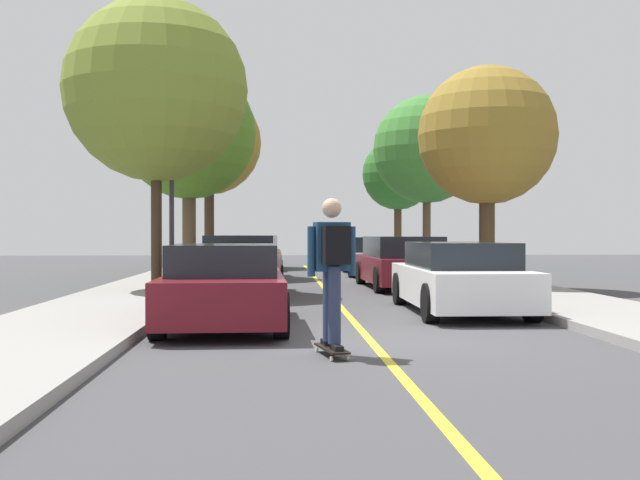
{
  "coord_description": "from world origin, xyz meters",
  "views": [
    {
      "loc": [
        -1.25,
        -10.18,
        1.43
      ],
      "look_at": [
        -0.18,
        8.38,
        1.28
      ],
      "focal_mm": 42.46,
      "sensor_mm": 36.0,
      "label": 1
    }
  ],
  "objects_px": {
    "parked_car_right_nearest": "(459,278)",
    "parked_car_right_near": "(402,262)",
    "parked_car_left_far": "(251,257)",
    "parked_car_right_far": "(372,256)",
    "street_tree_left_near": "(189,133)",
    "parked_car_left_near": "(242,266)",
    "streetlamp": "(172,161)",
    "parked_car_left_farthest": "(256,253)",
    "skateboard": "(332,349)",
    "street_tree_right_near": "(427,150)",
    "street_tree_left_far": "(209,143)",
    "street_tree_right_nearest": "(487,136)",
    "street_tree_left_nearest": "(156,90)",
    "skateboarder": "(332,262)",
    "parked_car_left_nearest": "(224,286)",
    "street_tree_right_far": "(398,175)"
  },
  "relations": [
    {
      "from": "parked_car_left_near",
      "to": "parked_car_right_near",
      "type": "relative_size",
      "value": 0.87
    },
    {
      "from": "skateboarder",
      "to": "street_tree_left_far",
      "type": "bearing_deg",
      "value": 98.5
    },
    {
      "from": "parked_car_left_near",
      "to": "street_tree_left_nearest",
      "type": "distance_m",
      "value": 4.62
    },
    {
      "from": "skateboarder",
      "to": "skateboard",
      "type": "bearing_deg",
      "value": 100.78
    },
    {
      "from": "parked_car_right_near",
      "to": "street_tree_left_nearest",
      "type": "xyz_separation_m",
      "value": [
        -6.14,
        -1.7,
        4.14
      ]
    },
    {
      "from": "parked_car_right_near",
      "to": "parked_car_left_farthest",
      "type": "bearing_deg",
      "value": 111.41
    },
    {
      "from": "parked_car_right_nearest",
      "to": "parked_car_right_far",
      "type": "relative_size",
      "value": 0.97
    },
    {
      "from": "parked_car_left_near",
      "to": "parked_car_right_near",
      "type": "height_order",
      "value": "parked_car_left_near"
    },
    {
      "from": "parked_car_left_near",
      "to": "skateboarder",
      "type": "relative_size",
      "value": 2.37
    },
    {
      "from": "street_tree_right_nearest",
      "to": "street_tree_right_near",
      "type": "relative_size",
      "value": 0.89
    },
    {
      "from": "street_tree_right_near",
      "to": "streetlamp",
      "type": "relative_size",
      "value": 1.16
    },
    {
      "from": "street_tree_right_nearest",
      "to": "skateboard",
      "type": "xyz_separation_m",
      "value": [
        -4.7,
        -10.12,
        -3.82
      ]
    },
    {
      "from": "street_tree_left_near",
      "to": "parked_car_right_far",
      "type": "bearing_deg",
      "value": 12.39
    },
    {
      "from": "parked_car_left_near",
      "to": "street_tree_left_near",
      "type": "relative_size",
      "value": 0.61
    },
    {
      "from": "street_tree_right_near",
      "to": "street_tree_left_near",
      "type": "bearing_deg",
      "value": -166.96
    },
    {
      "from": "parked_car_right_nearest",
      "to": "parked_car_right_far",
      "type": "bearing_deg",
      "value": 90.01
    },
    {
      "from": "parked_car_right_nearest",
      "to": "street_tree_right_nearest",
      "type": "bearing_deg",
      "value": 69.3
    },
    {
      "from": "skateboard",
      "to": "skateboarder",
      "type": "height_order",
      "value": "skateboarder"
    },
    {
      "from": "parked_car_left_far",
      "to": "parked_car_right_far",
      "type": "height_order",
      "value": "parked_car_left_far"
    },
    {
      "from": "street_tree_left_nearest",
      "to": "skateboarder",
      "type": "relative_size",
      "value": 3.93
    },
    {
      "from": "parked_car_right_near",
      "to": "street_tree_left_far",
      "type": "bearing_deg",
      "value": 116.46
    },
    {
      "from": "parked_car_left_farthest",
      "to": "street_tree_right_nearest",
      "type": "bearing_deg",
      "value": -61.5
    },
    {
      "from": "parked_car_left_near",
      "to": "streetlamp",
      "type": "distance_m",
      "value": 3.21
    },
    {
      "from": "parked_car_left_far",
      "to": "street_tree_left_near",
      "type": "xyz_separation_m",
      "value": [
        -2.03,
        0.48,
        4.01
      ]
    },
    {
      "from": "skateboard",
      "to": "skateboarder",
      "type": "xyz_separation_m",
      "value": [
        0.01,
        -0.03,
        1.01
      ]
    },
    {
      "from": "parked_car_left_nearest",
      "to": "streetlamp",
      "type": "relative_size",
      "value": 0.82
    },
    {
      "from": "parked_car_left_far",
      "to": "parked_car_right_nearest",
      "type": "xyz_separation_m",
      "value": [
        4.11,
        -10.72,
        -0.05
      ]
    },
    {
      "from": "parked_car_right_near",
      "to": "skateboarder",
      "type": "height_order",
      "value": "skateboarder"
    },
    {
      "from": "parked_car_left_nearest",
      "to": "street_tree_right_nearest",
      "type": "relative_size",
      "value": 0.79
    },
    {
      "from": "skateboard",
      "to": "street_tree_left_near",
      "type": "bearing_deg",
      "value": 102.3
    },
    {
      "from": "parked_car_right_nearest",
      "to": "skateboarder",
      "type": "xyz_separation_m",
      "value": [
        -2.66,
        -4.78,
        0.47
      ]
    },
    {
      "from": "parked_car_right_nearest",
      "to": "parked_car_right_near",
      "type": "xyz_separation_m",
      "value": [
        -0.0,
        6.2,
        0.05
      ]
    },
    {
      "from": "parked_car_left_near",
      "to": "parked_car_right_far",
      "type": "bearing_deg",
      "value": 63.99
    },
    {
      "from": "parked_car_left_farthest",
      "to": "skateboard",
      "type": "bearing_deg",
      "value": -86.14
    },
    {
      "from": "parked_car_left_near",
      "to": "street_tree_left_nearest",
      "type": "relative_size",
      "value": 0.6
    },
    {
      "from": "parked_car_left_nearest",
      "to": "parked_car_left_near",
      "type": "bearing_deg",
      "value": 89.99
    },
    {
      "from": "street_tree_right_near",
      "to": "parked_car_right_far",
      "type": "bearing_deg",
      "value": -165.03
    },
    {
      "from": "parked_car_left_near",
      "to": "street_tree_right_far",
      "type": "distance_m",
      "value": 16.89
    },
    {
      "from": "parked_car_right_far",
      "to": "skateboarder",
      "type": "xyz_separation_m",
      "value": [
        -2.66,
        -17.33,
        0.45
      ]
    },
    {
      "from": "parked_car_right_far",
      "to": "street_tree_left_near",
      "type": "xyz_separation_m",
      "value": [
        -6.14,
        -1.35,
        4.05
      ]
    },
    {
      "from": "parked_car_left_near",
      "to": "skateboarder",
      "type": "height_order",
      "value": "skateboarder"
    },
    {
      "from": "street_tree_left_near",
      "to": "streetlamp",
      "type": "bearing_deg",
      "value": -87.38
    },
    {
      "from": "street_tree_left_nearest",
      "to": "street_tree_right_far",
      "type": "distance_m",
      "value": 17.09
    },
    {
      "from": "street_tree_left_nearest",
      "to": "street_tree_left_far",
      "type": "bearing_deg",
      "value": 90.0
    },
    {
      "from": "parked_car_left_farthest",
      "to": "street_tree_left_far",
      "type": "height_order",
      "value": "street_tree_left_far"
    },
    {
      "from": "parked_car_left_farthest",
      "to": "parked_car_right_nearest",
      "type": "height_order",
      "value": "parked_car_left_farthest"
    },
    {
      "from": "street_tree_left_nearest",
      "to": "parked_car_left_near",
      "type": "bearing_deg",
      "value": -10.53
    },
    {
      "from": "skateboarder",
      "to": "street_tree_left_near",
      "type": "bearing_deg",
      "value": 102.3
    },
    {
      "from": "parked_car_left_nearest",
      "to": "street_tree_left_near",
      "type": "xyz_separation_m",
      "value": [
        -2.03,
        13.02,
        4.07
      ]
    },
    {
      "from": "parked_car_right_near",
      "to": "street_tree_left_nearest",
      "type": "distance_m",
      "value": 7.6
    }
  ]
}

